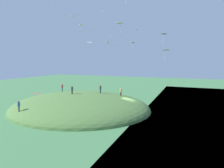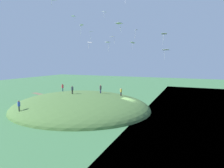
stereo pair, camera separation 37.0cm
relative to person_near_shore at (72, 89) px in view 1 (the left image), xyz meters
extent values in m
plane|color=#3C6E42|center=(-10.89, -3.38, -4.04)|extent=(160.00, 160.00, 0.00)
ellipsoid|color=#476B35|center=(-1.24, -1.01, -4.04)|extent=(28.72, 25.64, 6.05)
cube|color=brown|center=(16.08, -9.31, -4.02)|extent=(12.70, 5.18, 0.04)
cube|color=#3B382F|center=(0.00, 0.00, -0.63)|extent=(0.27, 0.30, 0.80)
cylinder|color=#3C464D|center=(0.00, 0.00, 0.08)|extent=(0.67, 0.67, 0.63)
sphere|color=brown|center=(0.00, 0.00, 0.52)|extent=(0.24, 0.24, 0.24)
cube|color=navy|center=(-4.53, -3.68, -0.73)|extent=(0.20, 0.27, 0.86)
cylinder|color=#433E3E|center=(-4.53, -3.68, 0.04)|extent=(0.55, 0.55, 0.68)
sphere|color=#A2735C|center=(-4.53, -3.68, 0.51)|extent=(0.26, 0.26, 0.26)
cube|color=#4F5446|center=(3.80, 9.50, -2.24)|extent=(0.24, 0.26, 0.86)
cylinder|color=#3550AB|center=(3.80, 9.50, -1.47)|extent=(0.59, 0.59, 0.68)
sphere|color=brown|center=(3.80, 9.50, -1.00)|extent=(0.26, 0.26, 0.26)
cube|color=black|center=(-8.64, -5.01, -1.24)|extent=(0.21, 0.12, 0.77)
cylinder|color=gold|center=(-8.64, -5.01, -0.55)|extent=(0.39, 0.39, 0.61)
sphere|color=tan|center=(-8.64, -5.01, -0.13)|extent=(0.23, 0.23, 0.23)
cube|color=#1B3444|center=(5.61, -4.10, -1.05)|extent=(0.28, 0.23, 0.85)
cylinder|color=#C4303A|center=(5.61, -4.10, -0.29)|extent=(0.60, 0.60, 0.67)
sphere|color=brown|center=(5.61, -4.10, 0.17)|extent=(0.26, 0.26, 0.26)
cube|color=white|center=(-6.26, -3.61, 9.35)|extent=(1.03, 1.25, 0.09)
cylinder|color=white|center=(-6.42, -3.68, 8.35)|extent=(0.19, 0.06, 1.46)
cube|color=silver|center=(-16.85, -6.27, 10.74)|extent=(1.09, 0.84, 0.15)
cylinder|color=silver|center=(-16.72, -6.09, 9.60)|extent=(0.11, 0.04, 1.79)
cube|color=silver|center=(2.58, -4.74, 15.46)|extent=(0.80, 1.07, 0.05)
cylinder|color=silver|center=(2.38, -5.00, 14.73)|extent=(0.04, 0.05, 0.95)
cube|color=white|center=(-11.83, -2.39, 8.93)|extent=(1.21, 1.33, 0.26)
cylinder|color=white|center=(-11.78, -2.39, 8.20)|extent=(0.11, 0.09, 0.92)
cylinder|color=white|center=(-1.23, 6.57, 14.47)|extent=(0.18, 0.11, 1.03)
cube|color=white|center=(-4.11, -0.31, 9.07)|extent=(0.92, 1.05, 0.19)
cylinder|color=white|center=(-3.84, -0.17, 8.37)|extent=(0.15, 0.12, 0.97)
cube|color=white|center=(-0.79, -6.58, 12.22)|extent=(1.13, 0.98, 0.15)
cylinder|color=white|center=(-0.62, -6.52, 11.19)|extent=(0.17, 0.16, 1.59)
cube|color=silver|center=(-9.31, 1.14, 9.68)|extent=(0.91, 0.71, 0.09)
cylinder|color=silver|center=(-9.59, 0.97, 9.01)|extent=(0.11, 0.09, 0.94)
cube|color=white|center=(-17.85, -1.34, 7.42)|extent=(1.22, 0.96, 0.14)
cylinder|color=white|center=(-17.66, -1.42, 6.45)|extent=(0.10, 0.05, 1.39)
cube|color=white|center=(-10.96, 2.35, 11.54)|extent=(1.09, 1.34, 0.09)
cylinder|color=white|center=(-11.15, 2.15, 10.68)|extent=(0.16, 0.19, 1.12)
cube|color=silver|center=(-10.61, -8.88, 12.30)|extent=(0.72, 0.82, 0.18)
cylinder|color=silver|center=(-10.32, -9.05, 11.26)|extent=(0.22, 0.22, 1.73)
cube|color=white|center=(-3.75, -7.33, 16.34)|extent=(0.88, 1.02, 0.17)
cylinder|color=white|center=(-3.59, -7.46, 15.58)|extent=(0.17, 0.15, 1.08)
cube|color=white|center=(1.11, -5.73, 13.62)|extent=(0.81, 0.97, 0.20)
cylinder|color=white|center=(1.38, -5.77, 12.43)|extent=(0.20, 0.13, 1.97)
camera|label=1|loc=(-21.58, 30.87, 5.41)|focal=29.64mm
camera|label=2|loc=(-21.92, 30.72, 5.41)|focal=29.64mm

